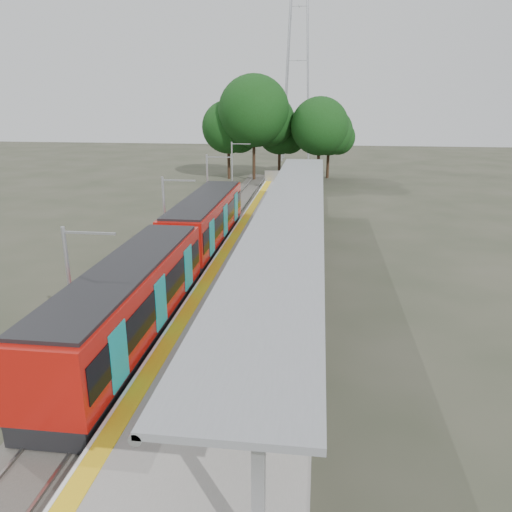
{
  "coord_description": "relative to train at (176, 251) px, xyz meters",
  "views": [
    {
      "loc": [
        2.91,
        -9.6,
        9.93
      ],
      "look_at": [
        -0.07,
        14.01,
        2.3
      ],
      "focal_mm": 35.0,
      "sensor_mm": 36.0,
      "label": 1
    }
  ],
  "objects": [
    {
      "name": "train",
      "position": [
        0.0,
        0.0,
        0.0
      ],
      "size": [
        2.74,
        27.6,
        3.62
      ],
      "color": "black",
      "rests_on": "ground"
    },
    {
      "name": "info_pillar_far",
      "position": [
        4.87,
        6.34,
        -0.3
      ],
      "size": [
        0.39,
        0.39,
        1.74
      ],
      "rotation": [
        0.0,
        0.0,
        -0.32
      ],
      "color": "beige",
      "rests_on": "platform"
    },
    {
      "name": "tree_cluster",
      "position": [
        1.93,
        37.08,
        4.94
      ],
      "size": [
        18.47,
        11.36,
        12.52
      ],
      "color": "#382316",
      "rests_on": "ground"
    },
    {
      "name": "bench_near",
      "position": [
        7.11,
        -4.07,
        -0.5
      ],
      "size": [
        0.78,
        1.6,
        1.05
      ],
      "rotation": [
        0.0,
        0.0,
        -0.21
      ],
      "color": "#0F104C",
      "rests_on": "platform"
    },
    {
      "name": "bench_far",
      "position": [
        7.11,
        9.63,
        -0.53
      ],
      "size": [
        0.79,
        1.53,
        1.0
      ],
      "rotation": [
        0.0,
        0.0,
        0.25
      ],
      "color": "#0F104C",
      "rests_on": "platform"
    },
    {
      "name": "platform",
      "position": [
        4.5,
        4.88,
        -1.55
      ],
      "size": [
        6.0,
        50.0,
        1.0
      ],
      "primitive_type": "cube",
      "color": "gray",
      "rests_on": "ground"
    },
    {
      "name": "end_fence",
      "position": [
        4.5,
        29.83,
        -0.45
      ],
      "size": [
        6.0,
        0.1,
        1.2
      ],
      "primitive_type": "cube",
      "color": "#9EA0A5",
      "rests_on": "platform"
    },
    {
      "name": "trackbed",
      "position": [
        -0.0,
        4.88,
        -1.93
      ],
      "size": [
        3.0,
        70.0,
        0.24
      ],
      "primitive_type": "cube",
      "color": "#59544C",
      "rests_on": "ground"
    },
    {
      "name": "litter_bin",
      "position": [
        5.83,
        -7.31,
        -0.56
      ],
      "size": [
        0.61,
        0.61,
        0.98
      ],
      "primitive_type": "cylinder",
      "rotation": [
        0.0,
        0.0,
        -0.36
      ],
      "color": "#9EA0A5",
      "rests_on": "platform"
    },
    {
      "name": "catenary_masts",
      "position": [
        -1.72,
        3.88,
        0.86
      ],
      "size": [
        2.08,
        48.16,
        5.4
      ],
      "color": "#9EA0A5",
      "rests_on": "ground"
    },
    {
      "name": "tactile_strip",
      "position": [
        1.95,
        4.88,
        -1.04
      ],
      "size": [
        0.6,
        50.0,
        0.02
      ],
      "primitive_type": "cube",
      "color": "yellow",
      "rests_on": "platform"
    },
    {
      "name": "info_pillar_near",
      "position": [
        6.51,
        -13.21,
        -0.34
      ],
      "size": [
        0.37,
        0.37,
        1.64
      ],
      "rotation": [
        0.0,
        0.0,
        0.37
      ],
      "color": "beige",
      "rests_on": "platform"
    },
    {
      "name": "pylon",
      "position": [
        3.5,
        57.88,
        16.95
      ],
      "size": [
        8.0,
        4.0,
        38.0
      ],
      "primitive_type": null,
      "color": "#9EA0A5",
      "rests_on": "ground"
    },
    {
      "name": "bench_mid",
      "position": [
        6.82,
        5.12,
        -0.55
      ],
      "size": [
        0.61,
        1.44,
        0.95
      ],
      "rotation": [
        0.0,
        0.0,
        -0.14
      ],
      "color": "#0F104C",
      "rests_on": "platform"
    },
    {
      "name": "canopy",
      "position": [
        6.11,
        1.06,
        2.15
      ],
      "size": [
        3.27,
        38.0,
        3.66
      ],
      "color": "#9EA0A5",
      "rests_on": "platform"
    }
  ]
}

